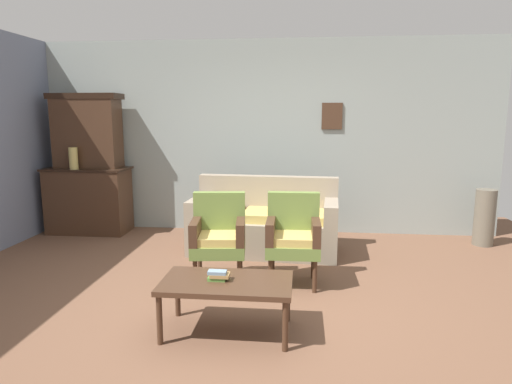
% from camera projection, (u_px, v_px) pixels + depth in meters
% --- Properties ---
extents(ground_plane, '(7.68, 7.68, 0.00)m').
position_uv_depth(ground_plane, '(243.00, 304.00, 4.00)').
color(ground_plane, brown).
extents(wall_back_with_decor, '(6.40, 0.09, 2.70)m').
position_uv_depth(wall_back_with_decor, '(267.00, 137.00, 6.35)').
color(wall_back_with_decor, '#939E99').
rests_on(wall_back_with_decor, ground).
extents(side_cabinet, '(1.16, 0.55, 0.93)m').
position_uv_depth(side_cabinet, '(89.00, 200.00, 6.38)').
color(side_cabinet, '#472D1E').
rests_on(side_cabinet, ground).
extents(cabinet_upper_hutch, '(0.99, 0.38, 1.03)m').
position_uv_depth(cabinet_upper_hutch, '(87.00, 130.00, 6.29)').
color(cabinet_upper_hutch, '#472D1E').
rests_on(cabinet_upper_hutch, side_cabinet).
extents(vase_on_cabinet, '(0.12, 0.12, 0.30)m').
position_uv_depth(vase_on_cabinet, '(73.00, 158.00, 6.11)').
color(vase_on_cabinet, tan).
rests_on(vase_on_cabinet, side_cabinet).
extents(floral_couch, '(1.82, 0.92, 0.90)m').
position_uv_depth(floral_couch, '(265.00, 225.00, 5.53)').
color(floral_couch, gray).
rests_on(floral_couch, ground).
extents(armchair_by_doorway, '(0.57, 0.55, 0.90)m').
position_uv_depth(armchair_by_doorway, '(219.00, 234.00, 4.43)').
color(armchair_by_doorway, olive).
rests_on(armchair_by_doorway, ground).
extents(armchair_near_cabinet, '(0.53, 0.50, 0.90)m').
position_uv_depth(armchair_near_cabinet, '(293.00, 235.00, 4.43)').
color(armchair_near_cabinet, olive).
rests_on(armchair_near_cabinet, ground).
extents(coffee_table, '(1.00, 0.56, 0.42)m').
position_uv_depth(coffee_table, '(227.00, 286.00, 3.43)').
color(coffee_table, '#472D1E').
rests_on(coffee_table, ground).
extents(book_stack_on_table, '(0.16, 0.11, 0.08)m').
position_uv_depth(book_stack_on_table, '(218.00, 275.00, 3.42)').
color(book_stack_on_table, '#609840').
rests_on(book_stack_on_table, coffee_table).
extents(floor_vase_by_wall, '(0.25, 0.25, 0.73)m').
position_uv_depth(floor_vase_by_wall, '(485.00, 217.00, 5.75)').
color(floor_vase_by_wall, '#6A6353').
rests_on(floor_vase_by_wall, ground).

